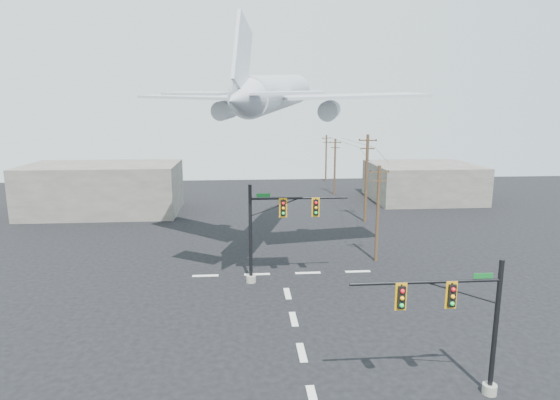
{
  "coord_description": "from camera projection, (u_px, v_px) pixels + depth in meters",
  "views": [
    {
      "loc": [
        -2.97,
        -22.65,
        12.91
      ],
      "look_at": [
        -0.76,
        5.0,
        7.32
      ],
      "focal_mm": 30.0,
      "sensor_mm": 36.0,
      "label": 1
    }
  ],
  "objects": [
    {
      "name": "power_lines",
      "position": [
        348.0,
        144.0,
        59.25
      ],
      "size": [
        4.83,
        43.17,
        0.89
      ],
      "color": "black"
    },
    {
      "name": "airliner",
      "position": [
        277.0,
        93.0,
        39.04
      ],
      "size": [
        23.9,
        25.76,
        6.96
      ],
      "rotation": [
        0.0,
        -0.06,
        1.28
      ],
      "color": "#B2B7BE"
    },
    {
      "name": "signal_mast_near",
      "position": [
        464.0,
        325.0,
        20.51
      ],
      "size": [
        6.97,
        0.71,
        6.42
      ],
      "color": "gray",
      "rests_on": "ground"
    },
    {
      "name": "utility_pole_a",
      "position": [
        378.0,
        212.0,
        38.82
      ],
      "size": [
        1.63,
        0.27,
        8.15
      ],
      "rotation": [
        0.0,
        0.0,
        -0.04
      ],
      "color": "#4B3120",
      "rests_on": "ground"
    },
    {
      "name": "utility_pole_d",
      "position": [
        326.0,
        157.0,
        81.28
      ],
      "size": [
        1.6,
        0.67,
        8.01
      ],
      "rotation": [
        0.0,
        0.0,
        0.35
      ],
      "color": "#4B3120",
      "rests_on": "ground"
    },
    {
      "name": "utility_pole_c",
      "position": [
        335.0,
        166.0,
        68.46
      ],
      "size": [
        1.65,
        0.61,
        8.27
      ],
      "rotation": [
        0.0,
        0.0,
        -0.3
      ],
      "color": "#4B3120",
      "rests_on": "ground"
    },
    {
      "name": "lane_markings",
      "position": [
        291.0,
        310.0,
        30.12
      ],
      "size": [
        14.0,
        21.2,
        0.01
      ],
      "color": "beige",
      "rests_on": "ground"
    },
    {
      "name": "signal_mast_far",
      "position": [
        272.0,
        230.0,
        34.16
      ],
      "size": [
        7.5,
        0.81,
        7.4
      ],
      "color": "gray",
      "rests_on": "ground"
    },
    {
      "name": "building_right",
      "position": [
        422.0,
        182.0,
        65.22
      ],
      "size": [
        14.0,
        12.0,
        5.0
      ],
      "primitive_type": "cube",
      "color": "slate",
      "rests_on": "ground"
    },
    {
      "name": "ground",
      "position": [
        302.0,
        353.0,
        24.91
      ],
      "size": [
        120.0,
        120.0,
        0.0
      ],
      "primitive_type": "plane",
      "color": "black",
      "rests_on": "ground"
    },
    {
      "name": "utility_pole_b",
      "position": [
        366.0,
        177.0,
        52.14
      ],
      "size": [
        1.97,
        0.6,
        9.85
      ],
      "rotation": [
        0.0,
        0.0,
        -0.24
      ],
      "color": "#4B3120",
      "rests_on": "ground"
    },
    {
      "name": "building_left",
      "position": [
        103.0,
        189.0,
        56.96
      ],
      "size": [
        18.0,
        10.0,
        6.0
      ],
      "primitive_type": "cube",
      "color": "slate",
      "rests_on": "ground"
    }
  ]
}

